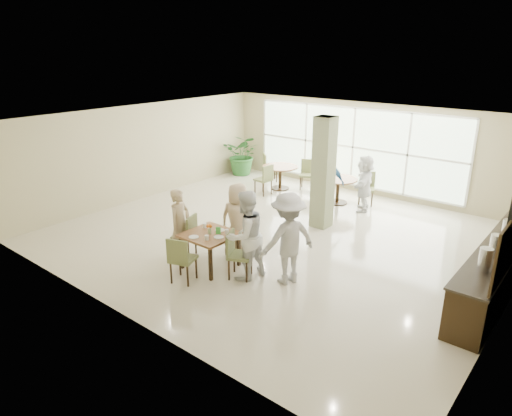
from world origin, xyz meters
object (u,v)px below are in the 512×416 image
Objects in this scene: teen_left at (180,225)px; teen_standing at (288,239)px; teen_right at (245,235)px; adult_standing at (323,164)px; adult_b at (364,183)px; buffet_counter at (501,263)px; adult_a at (327,182)px; teen_far at (238,220)px; main_table at (210,238)px; potted_plant at (243,155)px; round_table_left at (280,171)px; round_table_right at (338,184)px.

teen_standing reaches higher than teen_left.
teen_right is 0.98× the size of adult_standing.
adult_b is at bearing -170.49° from teen_right.
adult_b is (-4.01, 2.46, 0.24)m from buffet_counter.
teen_right is 1.10× the size of adult_a.
teen_far is at bearing 118.38° from adult_standing.
teen_standing is at bearing 17.13° from main_table.
potted_plant is at bearing -110.85° from teen_standing.
buffet_counter is (7.04, -2.66, -0.03)m from round_table_left.
teen_far is (0.04, 0.84, 0.16)m from main_table.
buffet_counter is at bearing 168.96° from adult_standing.
teen_far is 1.09m from teen_right.
teen_standing is (3.78, -4.93, 0.33)m from round_table_left.
teen_standing is (1.60, 0.49, 0.25)m from main_table.
round_table_left is 1.41m from adult_standing.
adult_b is (0.82, 4.38, -0.03)m from teen_far.
teen_standing is at bearing -43.28° from potted_plant.
potted_plant reaches higher than round_table_left.
potted_plant is at bearing 171.12° from round_table_right.
teen_right is at bearing -146.67° from buffet_counter.
round_table_right is 0.77× the size of potted_plant.
round_table_left is at bearing 159.28° from buffet_counter.
buffet_counter is 2.61× the size of teen_right.
adult_standing is at bearing 151.14° from buffet_counter.
round_table_right is 0.91m from adult_b.
teen_right is at bearing 118.74° from teen_far.
adult_a reaches higher than adult_b.
adult_standing reaches higher than teen_right.
teen_left is at bearing 109.09° from adult_standing.
teen_far is 4.45m from adult_b.
adult_b reaches higher than round_table_left.
potted_plant is (-4.23, 5.99, 0.07)m from main_table.
adult_a is at bearing -136.69° from teen_standing.
buffet_counter is 5.16m from adult_a.
adult_standing is at bearing -134.31° from adult_b.
teen_left is at bearing -153.25° from buffet_counter.
teen_far reaches higher than adult_b.
main_table is at bearing -89.77° from round_table_right.
round_table_right is at bearing 163.36° from adult_standing.
teen_left is 0.95× the size of adult_a.
main_table is 0.87× the size of round_table_left.
round_table_right is (-0.02, 5.33, -0.08)m from main_table.
round_table_right is 5.29m from teen_right.
teen_far is 0.91× the size of teen_right.
buffet_counter is 3.99m from teen_standing.
main_table is 5.84m from round_table_left.
adult_a is at bearing 159.40° from buffet_counter.
teen_far reaches higher than round_table_left.
main_table is 0.63× the size of adult_b.
potted_plant is (-4.21, 0.66, 0.15)m from round_table_right.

